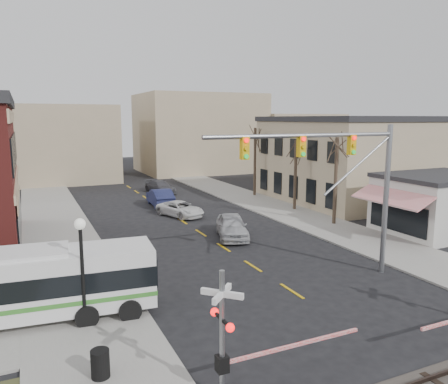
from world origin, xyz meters
The scene contains 19 objects.
ground centered at (0.00, 0.00, 0.00)m, with size 160.00×160.00×0.00m, color black.
sidewalk_west centered at (-9.50, 20.00, 0.06)m, with size 5.00×60.00×0.12m, color gray.
sidewalk_east centered at (9.50, 20.00, 0.06)m, with size 5.00×60.00×0.12m, color gray.
tan_building centered at (22.00, 20.00, 4.26)m, with size 20.30×15.30×8.50m.
awning_shop centered at (15.97, 7.00, 2.16)m, with size 9.74×6.20×4.30m.
tree_east_a centered at (10.50, 12.00, 3.50)m, with size 0.28×0.28×6.75m.
tree_east_b centered at (10.80, 18.00, 3.27)m, with size 0.28×0.28×6.30m.
tree_east_c centered at (11.00, 26.00, 3.72)m, with size 0.28×0.28×7.20m.
transit_bus centered at (-12.25, 3.70, 1.67)m, with size 11.56×3.54×2.93m.
traffic_signal_mast centered at (3.10, 2.27, 5.77)m, with size 10.64×0.30×8.00m.
rr_crossing_west centered at (-6.03, -4.04, 1.97)m, with size 5.60×1.36×4.00m.
street_lamp centered at (-9.62, 2.21, 3.26)m, with size 0.44×0.44×4.40m.
trash_bin centered at (-9.64, -1.63, 0.58)m, with size 0.60×0.60×0.92m, color black.
car_a centered at (1.54, 11.95, 0.83)m, with size 1.97×4.90×1.67m, color #AAABAE.
car_b centered at (0.20, 25.09, 0.84)m, with size 1.77×5.07×1.67m, color #1B2044.
car_c centered at (0.45, 19.89, 0.64)m, with size 2.13×4.63×1.29m, color silver.
car_d centered at (2.28, 32.12, 0.69)m, with size 1.93×4.75×1.38m, color #46454B.
pedestrian_near centered at (-9.79, 2.84, 1.06)m, with size 0.69×0.45×1.88m, color #4E403E.
pedestrian_far centered at (-9.38, 7.71, 0.96)m, with size 0.82×0.64×1.68m, color #2D3050.
Camera 1 is at (-11.37, -14.90, 8.29)m, focal length 35.00 mm.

